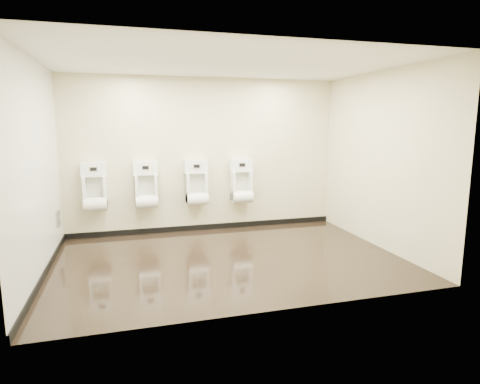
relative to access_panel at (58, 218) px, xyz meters
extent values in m
cube|color=black|center=(2.48, -1.20, -0.50)|extent=(5.00, 3.50, 0.00)
cube|color=silver|center=(2.48, -1.20, 2.30)|extent=(5.00, 3.50, 0.00)
cube|color=beige|center=(2.48, 0.55, 0.90)|extent=(5.00, 0.02, 2.80)
cube|color=beige|center=(2.48, -2.95, 0.90)|extent=(5.00, 0.02, 2.80)
cube|color=beige|center=(-0.02, -1.20, 0.90)|extent=(0.02, 3.50, 2.80)
cube|color=beige|center=(4.98, -1.20, 0.90)|extent=(0.02, 3.50, 2.80)
cube|color=white|center=(-0.01, -1.20, 0.90)|extent=(0.01, 3.50, 2.80)
cube|color=black|center=(2.48, 0.54, -0.45)|extent=(5.00, 0.02, 0.10)
cube|color=black|center=(-0.01, -1.20, -0.45)|extent=(0.02, 3.50, 0.10)
cube|color=#9E9EA3|center=(0.00, 0.00, 0.00)|extent=(0.03, 0.25, 0.25)
cylinder|color=silver|center=(0.02, 0.00, 0.00)|extent=(0.02, 0.04, 0.04)
cube|color=white|center=(0.54, 0.41, 0.33)|extent=(0.38, 0.27, 0.53)
cube|color=silver|center=(0.54, 0.50, 0.37)|extent=(0.28, 0.01, 0.41)
cylinder|color=white|center=(0.54, 0.34, 0.13)|extent=(0.38, 0.23, 0.23)
cube|color=white|center=(0.54, 0.45, 0.71)|extent=(0.42, 0.20, 0.23)
cube|color=black|center=(0.54, 0.35, 0.73)|extent=(0.10, 0.01, 0.06)
cube|color=silver|center=(0.54, 0.35, 0.73)|extent=(0.13, 0.01, 0.08)
cylinder|color=silver|center=(0.76, 0.45, 0.71)|extent=(0.01, 0.03, 0.03)
cube|color=white|center=(1.39, 0.41, 0.33)|extent=(0.38, 0.27, 0.53)
cube|color=silver|center=(1.39, 0.50, 0.37)|extent=(0.28, 0.01, 0.41)
cylinder|color=white|center=(1.39, 0.34, 0.13)|extent=(0.38, 0.23, 0.23)
cube|color=white|center=(1.39, 0.45, 0.71)|extent=(0.42, 0.20, 0.23)
cube|color=black|center=(1.39, 0.35, 0.73)|extent=(0.10, 0.01, 0.06)
cube|color=silver|center=(1.39, 0.35, 0.73)|extent=(0.13, 0.01, 0.08)
cylinder|color=silver|center=(1.61, 0.45, 0.71)|extent=(0.01, 0.03, 0.03)
cube|color=white|center=(2.28, 0.41, 0.33)|extent=(0.38, 0.27, 0.53)
cube|color=silver|center=(2.28, 0.50, 0.37)|extent=(0.28, 0.01, 0.41)
cylinder|color=white|center=(2.28, 0.34, 0.13)|extent=(0.38, 0.23, 0.23)
cube|color=white|center=(2.28, 0.45, 0.71)|extent=(0.42, 0.20, 0.23)
cube|color=black|center=(2.28, 0.35, 0.73)|extent=(0.10, 0.01, 0.06)
cube|color=silver|center=(2.28, 0.35, 0.73)|extent=(0.13, 0.01, 0.08)
cylinder|color=silver|center=(2.50, 0.45, 0.71)|extent=(0.01, 0.03, 0.03)
cube|color=white|center=(3.13, 0.41, 0.33)|extent=(0.38, 0.27, 0.53)
cube|color=silver|center=(3.13, 0.50, 0.37)|extent=(0.28, 0.01, 0.41)
cylinder|color=white|center=(3.13, 0.34, 0.13)|extent=(0.38, 0.23, 0.23)
cube|color=white|center=(3.13, 0.45, 0.71)|extent=(0.42, 0.20, 0.23)
cube|color=black|center=(3.13, 0.35, 0.73)|extent=(0.10, 0.01, 0.06)
cube|color=silver|center=(3.13, 0.35, 0.73)|extent=(0.13, 0.01, 0.08)
cylinder|color=silver|center=(3.34, 0.45, 0.71)|extent=(0.01, 0.03, 0.03)
camera|label=1|loc=(1.10, -6.71, 1.48)|focal=30.00mm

